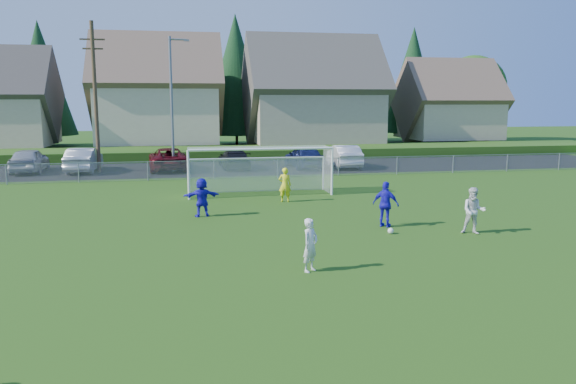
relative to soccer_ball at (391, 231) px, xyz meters
name	(u,v)px	position (x,y,z in m)	size (l,w,h in m)	color
ground	(348,299)	(-3.54, -6.32, -0.11)	(160.00, 160.00, 0.00)	#193D0C
asphalt_lot	(237,168)	(-3.54, 21.18, -0.10)	(60.00, 60.00, 0.00)	black
grass_embankment	(229,153)	(-3.54, 28.68, 0.29)	(70.00, 6.00, 0.80)	#1E420F
soccer_ball	(391,231)	(0.00, 0.00, 0.00)	(0.22, 0.22, 0.22)	white
player_white_a	(310,245)	(-3.96, -3.90, 0.67)	(0.57, 0.37, 1.56)	silver
player_white_b	(474,211)	(2.96, -0.59, 0.75)	(0.84, 0.66, 1.73)	silver
player_blue_a	(386,204)	(0.21, 1.14, 0.78)	(1.04, 0.43, 1.78)	#1D14C2
player_blue_b	(202,197)	(-6.71, 4.46, 0.71)	(1.53, 0.49, 1.65)	#1D14C2
goalkeeper	(285,185)	(-2.64, 7.18, 0.72)	(0.61, 0.40, 1.67)	yellow
car_a	(29,160)	(-17.67, 21.39, 0.71)	(1.95, 4.84, 1.65)	#9B9EA2
car_b	(84,160)	(-14.07, 21.04, 0.71)	(1.73, 4.97, 1.64)	#B9B9B9
car_c	(168,159)	(-8.40, 20.93, 0.67)	(2.58, 5.60, 1.56)	#4E080F
car_d	(234,159)	(-3.80, 20.80, 0.58)	(1.94, 4.77, 1.38)	black
car_e	(304,157)	(1.18, 20.22, 0.70)	(1.90, 4.73, 1.61)	#151D4A
car_f	(344,156)	(4.17, 20.18, 0.70)	(1.72, 4.93, 1.63)	silver
soccer_goal	(259,163)	(-3.54, 9.73, 1.52)	(7.42, 1.90, 2.50)	white
chainlink_fence	(246,168)	(-3.54, 15.68, 0.52)	(52.06, 0.06, 1.20)	gray
streetlight	(172,100)	(-7.98, 19.68, 4.73)	(1.38, 0.18, 9.00)	slate
utility_pole	(95,96)	(-13.04, 20.68, 5.04)	(1.60, 0.26, 10.00)	#473321
houses_row	(241,74)	(-1.56, 36.14, 7.22)	(53.90, 11.45, 13.27)	tan
tree_row	(226,80)	(-2.49, 42.41, 6.80)	(65.98, 12.36, 13.80)	#382616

